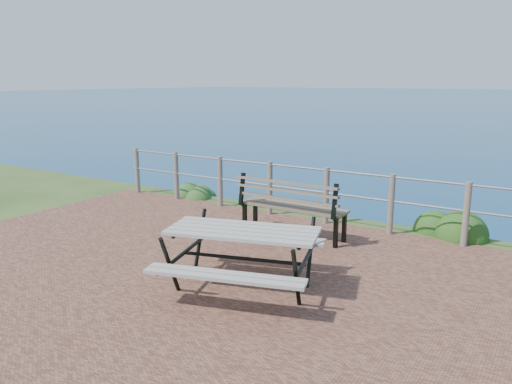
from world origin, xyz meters
TOP-DOWN VIEW (x-y plane):
  - ground at (0.00, 0.00)m, footprint 10.00×7.00m
  - safety_railing at (0.00, 3.35)m, footprint 9.40×0.10m
  - picnic_table at (0.34, 0.22)m, footprint 1.91×1.49m
  - park_bench at (-0.14, 2.39)m, footprint 1.78×0.45m
  - shrub_lip_west at (-3.37, 3.89)m, footprint 0.75×0.75m
  - shrub_lip_east at (1.97, 3.95)m, footprint 0.88×0.88m

SIDE VIEW (x-z plane):
  - ground at x=0.00m, z-range -0.06..0.06m
  - shrub_lip_west at x=-3.37m, z-range -0.24..0.24m
  - shrub_lip_east at x=1.97m, z-range -0.33..0.33m
  - picnic_table at x=0.34m, z-range 0.11..0.86m
  - safety_railing at x=0.00m, z-range 0.07..1.07m
  - park_bench at x=-0.14m, z-range 0.16..1.16m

